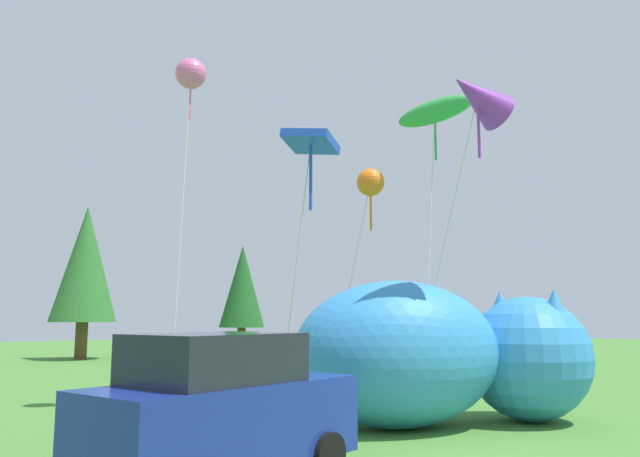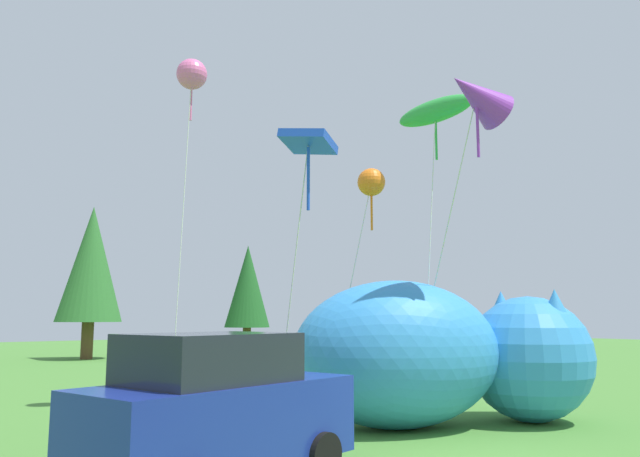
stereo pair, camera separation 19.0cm
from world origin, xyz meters
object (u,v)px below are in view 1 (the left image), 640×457
(kite_orange_flower, at_px, (370,183))
(kite_purple_delta, at_px, (477,97))
(kite_green_fish, at_px, (435,113))
(kite_pink_octopus, at_px, (191,75))
(inflatable_cat, at_px, (439,358))
(kite_blue_box, at_px, (310,147))
(parked_car, at_px, (222,410))

(kite_orange_flower, height_order, kite_purple_delta, kite_purple_delta)
(kite_green_fish, bearing_deg, kite_pink_octopus, 136.76)
(kite_purple_delta, bearing_deg, kite_orange_flower, 76.42)
(inflatable_cat, relative_size, kite_purple_delta, 0.95)
(kite_pink_octopus, distance_m, kite_green_fish, 6.63)
(inflatable_cat, relative_size, kite_orange_flower, 1.13)
(inflatable_cat, distance_m, kite_green_fish, 6.39)
(kite_orange_flower, bearing_deg, kite_green_fish, -62.04)
(kite_purple_delta, bearing_deg, kite_pink_octopus, 111.80)
(kite_pink_octopus, xyz_separation_m, kite_purple_delta, (2.87, -7.18, -2.00))
(kite_orange_flower, distance_m, kite_blue_box, 5.26)
(inflatable_cat, xyz_separation_m, kite_blue_box, (-3.95, -0.38, 4.07))
(kite_purple_delta, bearing_deg, kite_blue_box, 157.60)
(parked_car, bearing_deg, kite_green_fish, 3.95)
(inflatable_cat, bearing_deg, kite_orange_flower, 104.54)
(inflatable_cat, height_order, kite_blue_box, kite_blue_box)
(kite_orange_flower, height_order, kite_green_fish, kite_green_fish)
(parked_car, height_order, kite_blue_box, kite_blue_box)
(kite_blue_box, xyz_separation_m, kite_purple_delta, (3.32, -1.37, 1.33))
(parked_car, height_order, kite_pink_octopus, kite_pink_octopus)
(inflatable_cat, height_order, kite_green_fish, kite_green_fish)
(kite_green_fish, bearing_deg, kite_orange_flower, 117.96)
(kite_blue_box, distance_m, kite_green_fish, 5.77)
(kite_pink_octopus, xyz_separation_m, kite_green_fish, (4.75, -4.46, -1.21))
(parked_car, relative_size, inflatable_cat, 0.62)
(inflatable_cat, height_order, kite_purple_delta, kite_purple_delta)
(kite_blue_box, bearing_deg, inflatable_cat, 5.45)
(kite_orange_flower, distance_m, kite_pink_octopus, 5.69)
(parked_car, distance_m, inflatable_cat, 6.38)
(parked_car, xyz_separation_m, kite_orange_flower, (6.65, 3.81, 4.87))
(inflatable_cat, distance_m, kite_blue_box, 5.69)
(kite_pink_octopus, bearing_deg, kite_blue_box, -94.35)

